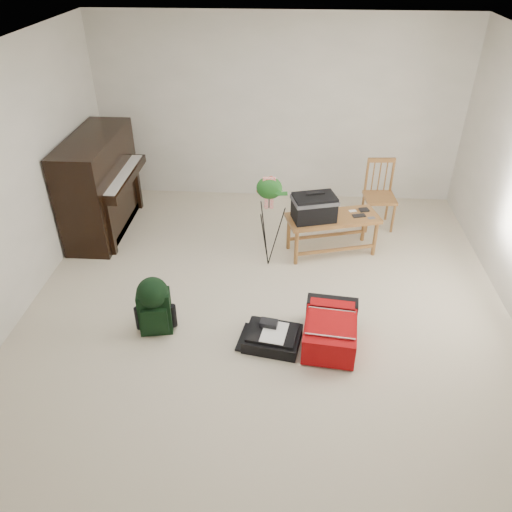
# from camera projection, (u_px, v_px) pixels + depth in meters

# --- Properties ---
(floor) EXTENTS (5.00, 5.50, 0.01)m
(floor) POSITION_uv_depth(u_px,v_px,m) (266.00, 313.00, 5.16)
(floor) COLOR beige
(floor) RESTS_ON ground
(ceiling) EXTENTS (5.00, 5.50, 0.01)m
(ceiling) POSITION_uv_depth(u_px,v_px,m) (270.00, 59.00, 3.78)
(ceiling) COLOR white
(ceiling) RESTS_ON wall_back
(wall_back) EXTENTS (5.00, 0.04, 2.50)m
(wall_back) POSITION_uv_depth(u_px,v_px,m) (278.00, 111.00, 6.76)
(wall_back) COLOR silver
(wall_back) RESTS_ON floor
(piano) EXTENTS (0.71, 1.50, 1.25)m
(piano) POSITION_uv_depth(u_px,v_px,m) (101.00, 187.00, 6.29)
(piano) COLOR black
(piano) RESTS_ON floor
(bench) EXTENTS (1.16, 0.71, 0.83)m
(bench) POSITION_uv_depth(u_px,v_px,m) (319.00, 209.00, 5.82)
(bench) COLOR olive
(bench) RESTS_ON floor
(dining_chair) EXTENTS (0.41, 0.41, 0.89)m
(dining_chair) POSITION_uv_depth(u_px,v_px,m) (380.00, 195.00, 6.45)
(dining_chair) COLOR olive
(dining_chair) RESTS_ON floor
(red_suitcase) EXTENTS (0.55, 0.76, 0.31)m
(red_suitcase) POSITION_uv_depth(u_px,v_px,m) (330.00, 326.00, 4.75)
(red_suitcase) COLOR #B40B07
(red_suitcase) RESTS_ON floor
(black_duffel) EXTENTS (0.58, 0.50, 0.22)m
(black_duffel) POSITION_uv_depth(u_px,v_px,m) (272.00, 337.00, 4.74)
(black_duffel) COLOR black
(black_duffel) RESTS_ON floor
(green_backpack) EXTENTS (0.34, 0.31, 0.61)m
(green_backpack) POSITION_uv_depth(u_px,v_px,m) (154.00, 303.00, 4.76)
(green_backpack) COLOR black
(green_backpack) RESTS_ON floor
(flower_stand) EXTENTS (0.38, 0.38, 1.15)m
(flower_stand) POSITION_uv_depth(u_px,v_px,m) (269.00, 223.00, 5.60)
(flower_stand) COLOR black
(flower_stand) RESTS_ON floor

